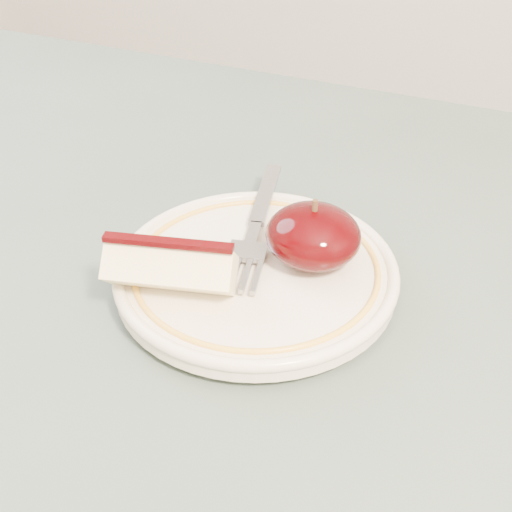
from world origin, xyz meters
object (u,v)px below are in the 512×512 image
at_px(table, 97,407).
at_px(fork, 256,225).
at_px(apple_half, 313,236).
at_px(plate, 256,272).

distance_m(table, fork, 0.18).
bearing_deg(fork, apple_half, -123.21).
height_order(plate, fork, fork).
bearing_deg(table, plate, 39.01).
bearing_deg(plate, fork, 113.06).
distance_m(apple_half, fork, 0.06).
height_order(apple_half, fork, apple_half).
xyz_separation_m(table, plate, (0.10, 0.08, 0.10)).
xyz_separation_m(plate, apple_half, (0.03, 0.02, 0.02)).
relative_size(apple_half, fork, 0.39).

